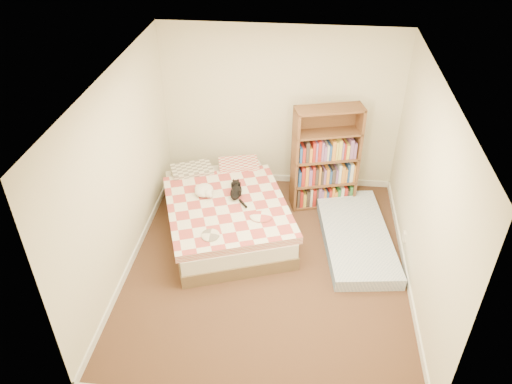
# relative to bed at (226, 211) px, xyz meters

# --- Properties ---
(room) EXTENTS (3.51, 4.01, 2.51)m
(room) POSITION_rel_bed_xyz_m (0.65, -0.73, 0.94)
(room) COLOR #40291B
(room) RESTS_ON ground
(bed) EXTENTS (2.11, 2.50, 0.57)m
(bed) POSITION_rel_bed_xyz_m (0.00, 0.00, 0.00)
(bed) COLOR brown
(bed) RESTS_ON room
(bookshelf) EXTENTS (1.02, 0.55, 1.57)m
(bookshelf) POSITION_rel_bed_xyz_m (1.34, 0.75, 0.31)
(bookshelf) COLOR #58321E
(bookshelf) RESTS_ON room
(floor_mattress) EXTENTS (1.10, 2.00, 0.17)m
(floor_mattress) POSITION_rel_bed_xyz_m (1.79, -0.13, -0.17)
(floor_mattress) COLOR #6A87B1
(floor_mattress) RESTS_ON room
(black_cat) EXTENTS (0.22, 0.58, 0.13)m
(black_cat) POSITION_rel_bed_xyz_m (0.14, 0.08, 0.31)
(black_cat) COLOR black
(black_cat) RESTS_ON bed
(white_dog) EXTENTS (0.29, 0.29, 0.14)m
(white_dog) POSITION_rel_bed_xyz_m (-0.29, 0.02, 0.32)
(white_dog) COLOR white
(white_dog) RESTS_ON bed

